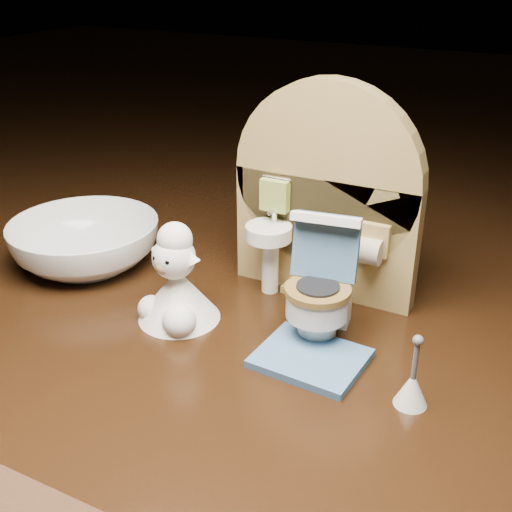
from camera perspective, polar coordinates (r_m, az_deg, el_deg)
The scene contains 6 objects.
backdrop_panel at distance 0.44m, azimuth 6.11°, elevation 4.55°, with size 0.13×0.05×0.15m.
toy_toilet at distance 0.40m, azimuth 5.85°, elevation -3.16°, with size 0.04×0.05×0.08m.
bath_mat at distance 0.39m, azimuth 4.87°, elevation -9.05°, with size 0.06×0.05×0.00m, color #426A92.
toilet_brush at distance 0.36m, azimuth 13.70°, elevation -11.21°, with size 0.02×0.02×0.04m.
plush_lamb at distance 0.42m, azimuth -7.11°, elevation -2.73°, with size 0.05×0.05×0.07m.
ceramic_bowl at distance 0.51m, azimuth -14.93°, elevation 1.08°, with size 0.11×0.11×0.04m, color white.
Camera 1 is at (0.14, -0.32, 0.23)m, focal length 45.00 mm.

